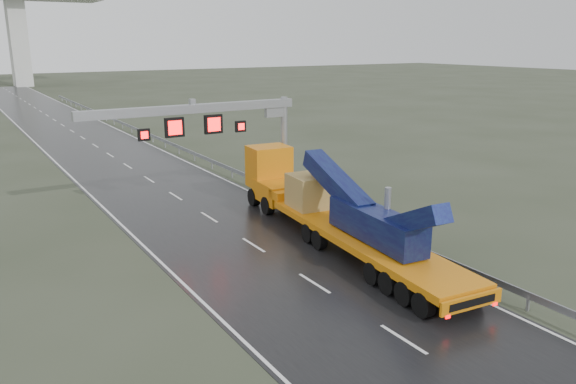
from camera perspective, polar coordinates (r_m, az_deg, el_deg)
ground at (r=23.85m, az=8.26°, el=-12.59°), size 400.00×400.00×0.00m
road at (r=58.71m, az=-17.63°, el=3.60°), size 11.00×200.00×0.02m
guardrail at (r=51.18m, az=-8.20°, el=3.33°), size 0.20×140.00×1.40m
sign_gantry at (r=37.92m, az=-6.64°, el=6.81°), size 14.90×1.20×7.42m
heavy_haul_truck at (r=32.71m, az=3.45°, el=-1.14°), size 4.94×20.91×4.87m
exit_sign_pair at (r=39.09m, az=4.38°, el=1.09°), size 1.32×0.08×2.26m
striped_barrier at (r=41.17m, az=-1.85°, el=0.43°), size 0.76×0.53×1.18m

